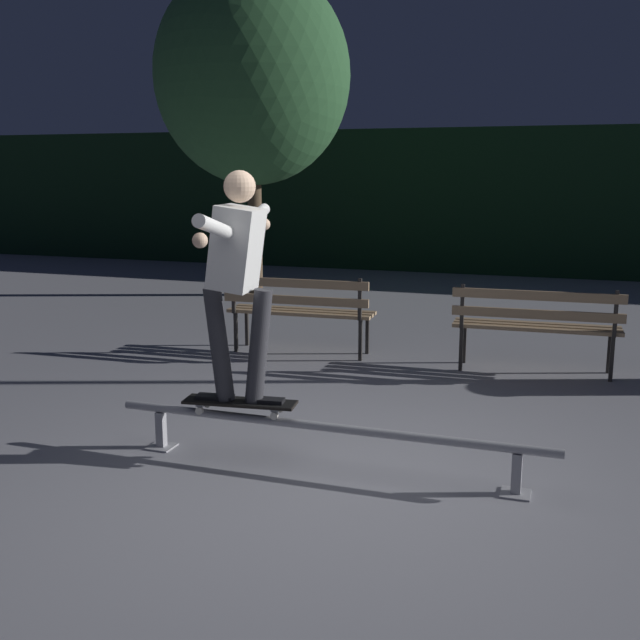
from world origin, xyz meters
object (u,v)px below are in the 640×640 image
grind_rail (325,433)px  skateboard (240,403)px  tree_far_left (252,76)px  park_bench_left_center (536,320)px  skateboarder (237,267)px  park_bench_leftmost (299,306)px

grind_rail → skateboard: size_ratio=3.80×
tree_far_left → skateboard: bearing=-67.2°
park_bench_left_center → skateboarder: bearing=-121.3°
skateboard → skateboarder: skateboarder is taller
tree_far_left → park_bench_leftmost: bearing=-59.8°
skateboard → park_bench_left_center: (1.79, 2.95, 0.14)m
skateboard → skateboarder: 0.94m
park_bench_left_center → park_bench_leftmost: bearing=180.0°
park_bench_leftmost → tree_far_left: (-2.04, 3.51, 2.83)m
grind_rail → tree_far_left: tree_far_left is taller
grind_rail → tree_far_left: (-3.33, 6.46, 3.11)m
grind_rail → park_bench_left_center: size_ratio=1.88×
park_bench_leftmost → tree_far_left: size_ratio=0.32×
skateboarder → skateboard: bearing=-173.1°
park_bench_leftmost → park_bench_left_center: size_ratio=1.00×
grind_rail → skateboard: skateboard is taller
tree_far_left → grind_rail: bearing=-62.7°
park_bench_left_center → grind_rail: bearing=-111.8°
skateboarder → tree_far_left: (-2.72, 6.46, 2.03)m
skateboarder → park_bench_leftmost: size_ratio=0.97×
skateboarder → park_bench_left_center: 3.54m
skateboard → tree_far_left: bearing=112.8°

